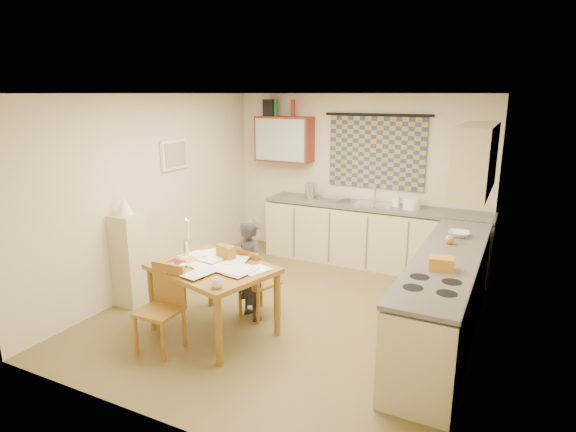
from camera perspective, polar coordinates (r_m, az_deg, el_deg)
The scene contains 44 objects.
floor at distance 5.82m, azimuth 0.47°, elevation -11.21°, with size 4.00×4.50×0.02m, color brown.
ceiling at distance 5.25m, azimuth 0.53°, elevation 14.44°, with size 4.00×4.50×0.02m, color white.
wall_back at distance 7.46m, azimuth 8.16°, elevation 4.54°, with size 4.00×0.02×2.50m, color beige.
wall_front at distance 3.59m, azimuth -15.61°, elevation -6.62°, with size 4.00×0.02×2.50m, color beige.
wall_left at distance 6.51m, azimuth -15.62°, elevation 2.74°, with size 0.02×4.50×2.50m, color beige.
wall_right at distance 4.89m, azimuth 22.18°, elevation -1.57°, with size 0.02×4.50×2.50m, color beige.
window_blind at distance 7.27m, azimuth 10.43°, elevation 7.39°, with size 1.45×0.03×1.05m, color navy.
curtain_rod at distance 7.21m, azimuth 10.58°, elevation 11.72°, with size 0.04×0.04×1.60m, color black.
wall_cabinet at distance 7.66m, azimuth -0.42°, elevation 9.10°, with size 0.90×0.34×0.70m, color maroon.
wall_cabinet_glass at distance 7.51m, azimuth -1.01°, elevation 8.99°, with size 0.84×0.02×0.64m, color #99B2A5.
upper_cabinet_right at distance 5.33m, azimuth 21.36°, elevation 6.35°, with size 0.34×1.30×0.70m, color tan.
framed_print at distance 6.71m, azimuth -13.35°, elevation 7.11°, with size 0.04×0.50×0.40m, color #F9ECCE.
print_canvas at distance 6.70m, azimuth -13.18°, elevation 7.10°, with size 0.01×0.42×0.32m, color #B8B5A0.
counter_back at distance 7.24m, azimuth 10.03°, elevation -2.33°, with size 3.30×0.62×0.92m.
counter_right at distance 5.28m, azimuth 18.07°, elevation -9.25°, with size 0.62×2.95×0.92m.
stove at distance 4.51m, azimuth 16.34°, elevation -13.31°, with size 0.59×0.59×0.91m.
sink at distance 7.13m, azimuth 10.05°, elevation 0.99°, with size 0.55×0.45×0.10m, color silver.
tap at distance 7.27m, azimuth 10.29°, elevation 2.68°, with size 0.03×0.03×0.28m, color silver.
dish_rack at distance 7.30m, azimuth 5.62°, elevation 2.01°, with size 0.35×0.30×0.06m, color silver.
kettle at distance 7.43m, azimuth 2.73°, elevation 2.99°, with size 0.18×0.18×0.24m, color silver.
mixing_bowl at distance 6.98m, azimuth 14.44°, elevation 1.46°, with size 0.24×0.24×0.16m, color white.
soap_bottle at distance 7.07m, azimuth 12.75°, elevation 1.91°, with size 0.10×0.10×0.20m, color white.
bowl at distance 5.81m, azimuth 19.58°, elevation -2.00°, with size 0.27×0.27×0.06m, color white.
orange_bag at distance 4.67m, azimuth 17.71°, elevation -5.39°, with size 0.22×0.16×0.12m, color #C28327.
fruit_orange at distance 5.47m, azimuth 18.60°, elevation -2.68°, with size 0.10×0.10×0.10m, color #C28327.
speaker at distance 7.76m, azimuth -2.29°, elevation 12.71°, with size 0.16×0.20×0.26m, color black.
bottle_green at distance 7.70m, azimuth -1.49°, elevation 12.70°, with size 0.07×0.07×0.26m, color #195926.
bottle_brown at distance 7.56m, azimuth 0.59°, elevation 12.67°, with size 0.07×0.07×0.26m, color maroon.
dining_table at distance 5.24m, azimuth -8.79°, elevation -9.71°, with size 1.41×1.21×0.75m.
chair_far at distance 5.61m, azimuth -3.52°, elevation -9.29°, with size 0.48×0.48×0.83m.
chair_near at distance 5.07m, azimuth -14.79°, elevation -12.33°, with size 0.40×0.40×0.86m.
person at distance 5.46m, azimuth -4.39°, elevation -6.31°, with size 0.50×0.45×1.16m, color black.
shelf_stand at distance 6.09m, azimuth -18.35°, elevation -4.99°, with size 0.32×0.30×1.12m, color tan.
lampshade at distance 5.91m, azimuth -18.86°, elevation 1.18°, with size 0.20×0.20×0.22m, color #F9ECCE.
letter_rack at distance 5.25m, azimuth -7.36°, elevation -4.34°, with size 0.22×0.10×0.16m, color brown.
mug at distance 4.55m, azimuth -8.40°, elevation -7.86°, with size 0.16×0.16×0.09m, color white.
magazine at distance 5.28m, azimuth -14.26°, elevation -5.36°, with size 0.20×0.26×0.02m, color maroon.
book at distance 5.36m, azimuth -12.34°, elevation -4.96°, with size 0.24×0.28×0.02m, color #C28327.
orange_box at distance 5.14m, azimuth -13.69°, elevation -5.79°, with size 0.12×0.08×0.04m, color #C28327.
eyeglasses at distance 4.83m, azimuth -10.51°, elevation -7.08°, with size 0.13×0.04×0.02m, color black.
candle_holder at distance 5.45m, azimuth -12.02°, elevation -3.72°, with size 0.06×0.06×0.18m, color silver.
candle at distance 5.41m, azimuth -11.79°, elevation -1.65°, with size 0.02×0.02×0.22m, color white.
candle_flame at distance 5.38m, azimuth -11.98°, elevation -0.41°, with size 0.02×0.02×0.02m, color #FFCC66.
papers at distance 5.14m, azimuth -8.44°, elevation -5.57°, with size 1.18×0.99×0.03m.
Camera 1 is at (2.30, -4.72, 2.50)m, focal length 30.00 mm.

